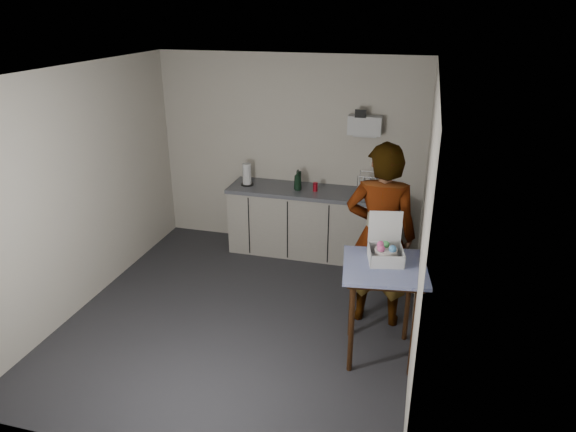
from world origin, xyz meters
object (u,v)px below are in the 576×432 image
(kitchen_counter, at_px, (312,224))
(side_table, at_px, (384,277))
(standing_man, at_px, (380,236))
(dark_bottle, at_px, (299,179))
(soap_bottle, at_px, (298,180))
(dish_rack, at_px, (371,189))
(paper_towel, at_px, (247,175))
(bakery_box, at_px, (386,251))
(soda_can, at_px, (315,187))

(kitchen_counter, xyz_separation_m, side_table, (1.10, -1.99, 0.42))
(standing_man, bearing_deg, dark_bottle, -50.95)
(side_table, height_order, soap_bottle, soap_bottle)
(dish_rack, bearing_deg, soap_bottle, -173.88)
(side_table, distance_m, standing_man, 0.62)
(dark_bottle, relative_size, dish_rack, 0.58)
(kitchen_counter, distance_m, dish_rack, 0.92)
(soap_bottle, bearing_deg, kitchen_counter, 14.36)
(side_table, height_order, paper_towel, paper_towel)
(soap_bottle, relative_size, bakery_box, 0.63)
(paper_towel, distance_m, bakery_box, 2.73)
(standing_man, bearing_deg, soda_can, -55.41)
(paper_towel, bearing_deg, soda_can, -0.35)
(standing_man, distance_m, bakery_box, 0.51)
(soda_can, bearing_deg, side_table, -61.48)
(dish_rack, height_order, bakery_box, bakery_box)
(dish_rack, bearing_deg, kitchen_counter, -176.10)
(paper_towel, height_order, bakery_box, bakery_box)
(kitchen_counter, xyz_separation_m, soap_bottle, (-0.20, -0.05, 0.62))
(standing_man, bearing_deg, soap_bottle, -49.09)
(soap_bottle, distance_m, bakery_box, 2.25)
(paper_towel, bearing_deg, dish_rack, 2.71)
(standing_man, relative_size, soap_bottle, 7.24)
(kitchen_counter, relative_size, paper_towel, 7.56)
(soda_can, height_order, dish_rack, dish_rack)
(side_table, bearing_deg, kitchen_counter, 110.97)
(soap_bottle, distance_m, dark_bottle, 0.11)
(bakery_box, bearing_deg, side_table, -96.38)
(kitchen_counter, xyz_separation_m, paper_towel, (-0.90, -0.03, 0.62))
(side_table, height_order, bakery_box, bakery_box)
(side_table, distance_m, dark_bottle, 2.44)
(soap_bottle, relative_size, dark_bottle, 1.23)
(kitchen_counter, distance_m, soda_can, 0.54)
(dark_bottle, bearing_deg, dish_rack, -0.32)
(paper_towel, xyz_separation_m, bakery_box, (1.99, -1.86, 0.01))
(dark_bottle, distance_m, dish_rack, 0.96)
(standing_man, xyz_separation_m, dish_rack, (-0.25, 1.44, -0.01))
(bakery_box, bearing_deg, dish_rack, 88.25)
(soda_can, distance_m, paper_towel, 0.94)
(kitchen_counter, bearing_deg, soap_bottle, -165.64)
(dark_bottle, distance_m, bakery_box, 2.34)
(dish_rack, distance_m, bakery_box, 1.97)
(soda_can, xyz_separation_m, bakery_box, (1.06, -1.86, 0.10))
(kitchen_counter, height_order, bakery_box, bakery_box)
(soap_bottle, relative_size, paper_towel, 0.92)
(standing_man, relative_size, bakery_box, 4.54)
(soda_can, bearing_deg, soap_bottle, -175.72)
(soda_can, height_order, dark_bottle, dark_bottle)
(paper_towel, height_order, dish_rack, paper_towel)
(standing_man, bearing_deg, bakery_box, 99.51)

